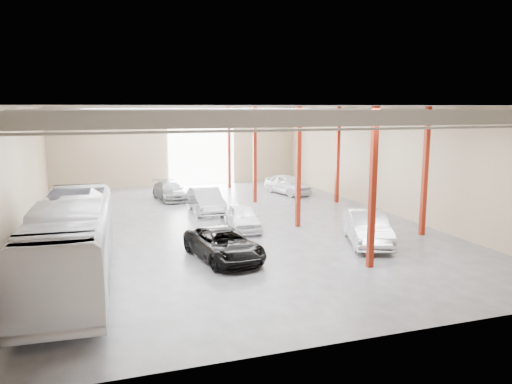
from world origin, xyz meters
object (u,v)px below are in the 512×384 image
car_row_b (206,200)px  car_right_near (367,228)px  coach_bus (72,242)px  black_sedan (224,244)px  car_row_a (243,217)px  car_right_far (288,184)px  car_row_c (170,191)px

car_row_b → car_right_near: 11.87m
coach_bus → car_row_b: size_ratio=2.41×
black_sedan → car_row_a: (2.52, 5.20, -0.00)m
car_row_b → car_right_near: car_right_near is taller
black_sedan → car_row_b: size_ratio=1.03×
coach_bus → car_right_near: bearing=9.0°
car_row_a → car_right_far: car_right_far is taller
black_sedan → car_row_b: (1.56, 10.40, 0.11)m
car_row_b → car_row_a: bearing=-78.6°
black_sedan → coach_bus: bearing=-179.6°
black_sedan → car_right_near: (7.66, 0.22, 0.14)m
car_right_near → car_right_far: bearing=103.0°
black_sedan → car_right_far: car_right_far is taller
car_row_c → car_right_far: car_right_far is taller
car_row_c → car_right_far: bearing=-9.2°
car_row_a → car_right_near: 7.16m
black_sedan → car_row_a: bearing=54.6°
car_row_b → car_row_c: bearing=106.9°
black_sedan → car_row_c: bearing=80.5°
coach_bus → car_right_far: 23.00m
car_row_b → car_right_far: size_ratio=1.09×
car_row_a → car_right_far: (6.93, 10.20, 0.08)m
coach_bus → black_sedan: (6.50, 1.14, -0.97)m
coach_bus → car_right_near: (14.16, 1.36, -0.83)m
car_row_a → car_row_b: bearing=107.3°
coach_bus → car_row_c: coach_bus is taller
car_row_a → car_row_c: 10.95m
car_row_a → car_row_b: size_ratio=0.83×
car_row_a → car_right_near: car_right_near is taller
coach_bus → car_right_far: coach_bus is taller
car_right_near → car_right_far: 15.29m
car_row_b → coach_bus: bearing=-124.0°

